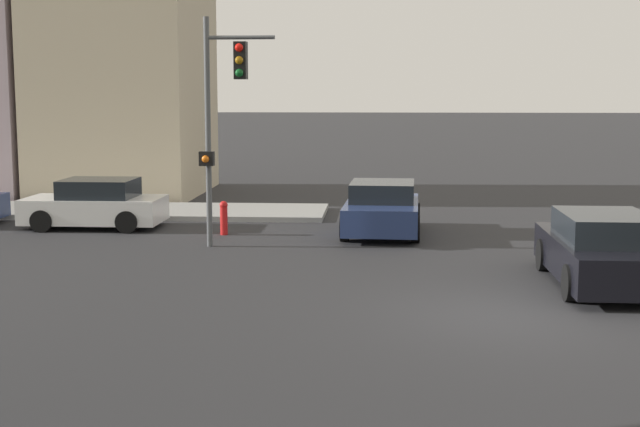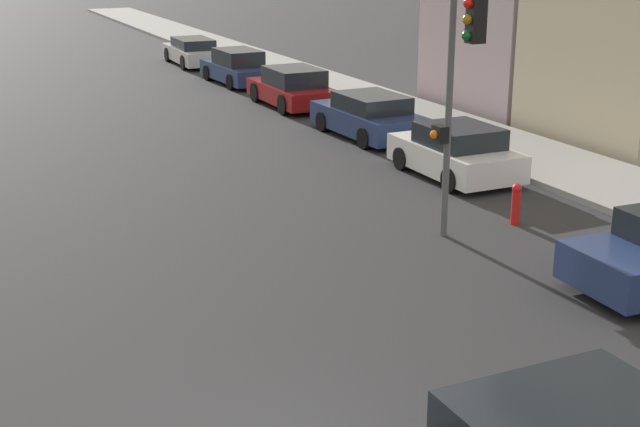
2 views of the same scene
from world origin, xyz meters
TOP-DOWN VIEW (x-y plane):
  - ground_plane at (0.00, 0.00)m, footprint 300.00×300.00m
  - rowhouse_backdrop at (17.61, 14.03)m, footprint 7.38×11.65m
  - traffic_signal at (6.39, 6.11)m, footprint 0.53×1.86m
  - crossing_car_0 at (2.46, -2.14)m, footprint 4.63×2.02m
  - crossing_car_1 at (8.71, 2.20)m, footprint 4.14×2.18m
  - parked_car_0 at (9.28, 10.30)m, footprint 2.04×3.86m
  - fire_hydrant at (8.29, 6.46)m, footprint 0.22×0.22m

SIDE VIEW (x-z plane):
  - ground_plane at x=0.00m, z-range 0.00..0.00m
  - fire_hydrant at x=8.29m, z-range 0.03..0.95m
  - parked_car_0 at x=9.28m, z-range -0.04..1.35m
  - crossing_car_1 at x=8.71m, z-range -0.03..1.39m
  - crossing_car_0 at x=2.46m, z-range -0.03..1.44m
  - traffic_signal at x=6.39m, z-range 0.77..6.40m
  - rowhouse_backdrop at x=17.61m, z-range -0.62..12.58m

